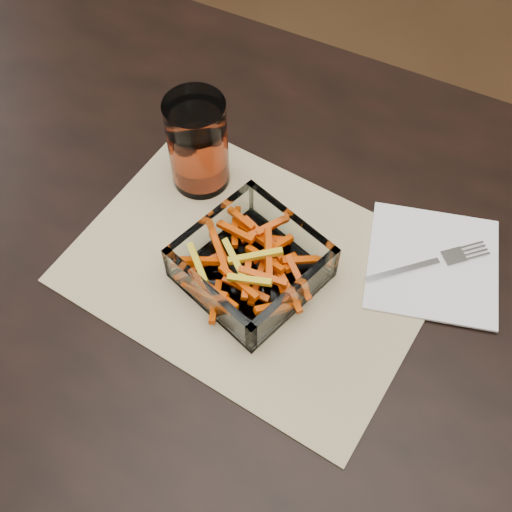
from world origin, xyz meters
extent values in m
plane|color=#331E0F|center=(0.00, 0.00, 0.00)|extent=(4.50, 4.50, 0.00)
cube|color=black|center=(0.00, 0.00, 0.73)|extent=(1.60, 0.90, 0.03)
cylinder|color=black|center=(-0.72, 0.37, 0.36)|extent=(0.06, 0.06, 0.72)
cube|color=#C7B683|center=(-0.14, 0.00, 0.75)|extent=(0.48, 0.37, 0.00)
cube|color=white|center=(-0.14, -0.01, 0.76)|extent=(0.20, 0.20, 0.01)
cube|color=white|center=(-0.11, 0.06, 0.78)|extent=(0.15, 0.06, 0.06)
cube|color=white|center=(-0.16, -0.08, 0.78)|extent=(0.15, 0.06, 0.06)
cube|color=white|center=(-0.21, 0.01, 0.78)|extent=(0.06, 0.15, 0.06)
cube|color=white|center=(-0.07, -0.03, 0.78)|extent=(0.06, 0.15, 0.06)
cylinder|color=white|center=(-0.27, 0.10, 0.82)|extent=(0.08, 0.08, 0.14)
cylinder|color=#B6381A|center=(-0.27, 0.10, 0.81)|extent=(0.07, 0.07, 0.09)
cube|color=white|center=(0.07, 0.11, 0.76)|extent=(0.21, 0.21, 0.00)
cube|color=silver|center=(0.04, 0.08, 0.76)|extent=(0.08, 0.08, 0.00)
cube|color=silver|center=(0.09, 0.13, 0.76)|extent=(0.04, 0.04, 0.00)
cube|color=silver|center=(0.11, 0.16, 0.76)|extent=(0.03, 0.02, 0.00)
cube|color=silver|center=(0.11, 0.15, 0.76)|extent=(0.03, 0.02, 0.00)
cube|color=silver|center=(0.12, 0.15, 0.76)|extent=(0.03, 0.02, 0.00)
cube|color=silver|center=(0.12, 0.15, 0.76)|extent=(0.03, 0.02, 0.00)
camera|label=1|loc=(0.05, -0.38, 1.48)|focal=45.00mm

